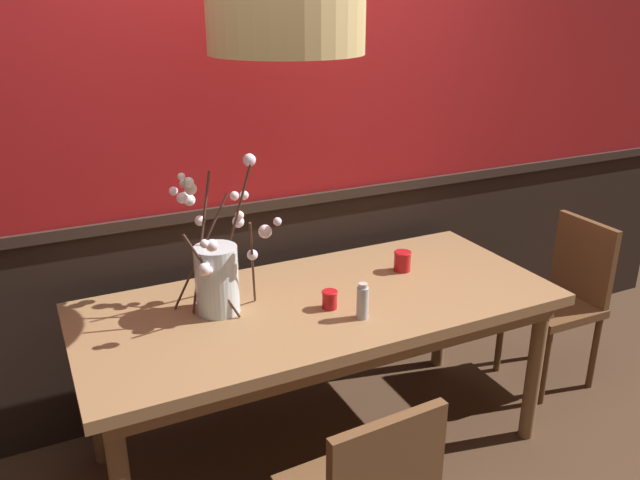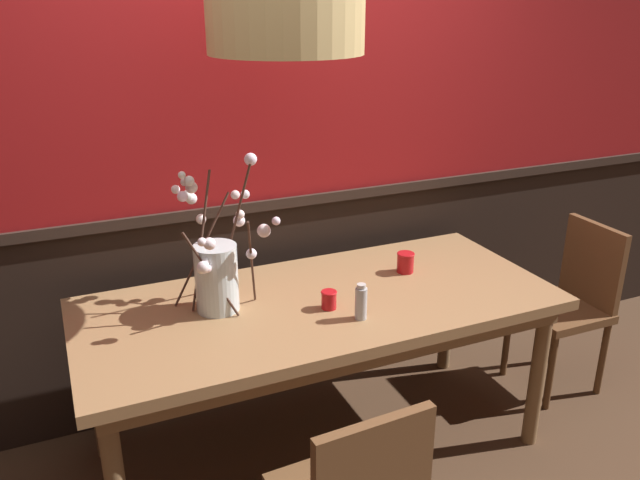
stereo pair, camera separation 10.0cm
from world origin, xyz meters
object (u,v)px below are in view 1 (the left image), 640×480
candle_holder_nearer_center (329,299)px  chair_head_east_end (563,294)px  pendant_lamp (286,11)px  dining_table (320,317)px  candle_holder_nearer_edge (402,261)px  chair_far_side_right (305,266)px  chair_far_side_left (198,288)px  condiment_bottle (363,302)px  vase_with_blossoms (217,273)px

candle_holder_nearer_center → chair_head_east_end: bearing=2.8°
candle_holder_nearer_center → pendant_lamp: bearing=139.6°
dining_table → candle_holder_nearer_edge: 0.51m
chair_far_side_right → candle_holder_nearer_edge: size_ratio=9.86×
chair_head_east_end → pendant_lamp: pendant_lamp is taller
chair_far_side_left → condiment_bottle: size_ratio=5.94×
vase_with_blossoms → chair_far_side_right: bearing=46.6°
dining_table → candle_holder_nearer_center: size_ratio=26.11×
chair_far_side_left → candle_holder_nearer_center: 1.07m
pendant_lamp → chair_far_side_left: bearing=101.2°
chair_far_side_right → candle_holder_nearer_center: chair_far_side_right is taller
chair_far_side_right → condiment_bottle: chair_far_side_right is taller
vase_with_blossoms → candle_holder_nearer_edge: bearing=0.8°
chair_far_side_left → candle_holder_nearer_edge: 1.15m
dining_table → vase_with_blossoms: (-0.42, 0.09, 0.25)m
chair_far_side_left → candle_holder_nearer_edge: (0.79, -0.78, 0.31)m
chair_far_side_right → dining_table: bearing=-110.7°
candle_holder_nearer_edge → pendant_lamp: pendant_lamp is taller
dining_table → condiment_bottle: size_ratio=13.44×
candle_holder_nearer_center → candle_holder_nearer_edge: size_ratio=0.82×
pendant_lamp → candle_holder_nearer_edge: bearing=8.4°
chair_head_east_end → chair_far_side_right: chair_far_side_right is taller
chair_far_side_left → chair_far_side_right: bearing=0.4°
candle_holder_nearer_edge → chair_far_side_right: bearing=100.6°
chair_far_side_right → candle_holder_nearer_center: 1.08m
candle_holder_nearer_edge → pendant_lamp: (-0.61, -0.09, 1.12)m
chair_far_side_left → pendant_lamp: 1.68m
vase_with_blossoms → candle_holder_nearer_center: size_ratio=7.87×
chair_head_east_end → chair_far_side_right: (-1.10, 0.91, 0.02)m
vase_with_blossoms → chair_far_side_left: bearing=81.6°
dining_table → pendant_lamp: bearing=173.3°
vase_with_blossoms → candle_holder_nearer_center: 0.47m
chair_head_east_end → pendant_lamp: (-1.57, 0.04, 1.43)m
dining_table → chair_far_side_left: 0.95m
chair_far_side_right → vase_with_blossoms: size_ratio=1.53×
chair_far_side_left → dining_table: bearing=-71.3°
chair_head_east_end → vase_with_blossoms: vase_with_blossoms is taller
candle_holder_nearer_center → condiment_bottle: bearing=-58.1°
pendant_lamp → candle_holder_nearer_center: bearing=-40.4°
chair_head_east_end → candle_holder_nearer_center: 1.47m
chair_far_side_right → candle_holder_nearer_center: (-0.34, -0.98, 0.29)m
candle_holder_nearer_edge → condiment_bottle: (-0.40, -0.33, 0.02)m
chair_far_side_left → chair_head_east_end: bearing=-27.6°
chair_head_east_end → pendant_lamp: size_ratio=1.04×
vase_with_blossoms → condiment_bottle: bearing=-32.6°
chair_head_east_end → pendant_lamp: 2.12m
chair_far_side_left → pendant_lamp: (0.17, -0.87, 1.43)m
chair_far_side_right → chair_far_side_left: bearing=-179.6°
dining_table → chair_far_side_right: size_ratio=2.17×
chair_far_side_right → pendant_lamp: size_ratio=1.08×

